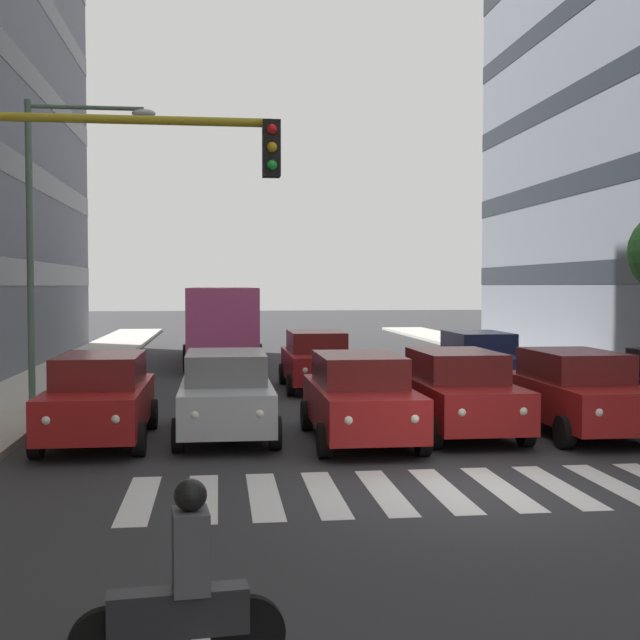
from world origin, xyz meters
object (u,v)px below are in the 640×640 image
object	(u,v)px
car_5	(100,397)
street_lamp_right	(51,221)
car_3	(360,397)
car_4	(226,393)
traffic_light_gantry	(54,239)
bus_behind_traffic	(222,316)
car_row2_1	(479,361)
motorcycle_with_rider	(183,596)
car_1	(576,391)
car_2	(457,391)
car_row2_0	(317,359)

from	to	relation	value
car_5	street_lamp_right	xyz separation A→B (m)	(1.59, -3.65, 3.73)
car_3	car_5	size ratio (longest dim) A/B	1.00
car_4	traffic_light_gantry	size ratio (longest dim) A/B	0.81
car_4	bus_behind_traffic	bearing A→B (deg)	-90.00
car_5	car_row2_1	distance (m)	12.01
motorcycle_with_rider	car_1	bearing A→B (deg)	-127.96
car_3	street_lamp_right	size ratio (longest dim) A/B	0.61
car_2	motorcycle_with_rider	bearing A→B (deg)	62.76
car_5	car_row2_0	world-z (taller)	same
car_3	car_4	xyz separation A→B (m)	(2.61, -0.88, 0.00)
car_row2_1	motorcycle_with_rider	size ratio (longest dim) A/B	2.61
car_row2_1	car_3	bearing A→B (deg)	56.83
car_2	street_lamp_right	size ratio (longest dim) A/B	0.61
car_row2_1	street_lamp_right	xyz separation A→B (m)	(11.50, 3.13, 3.73)
car_row2_0	motorcycle_with_rider	xyz separation A→B (m)	(3.19, 17.87, -0.24)
car_5	car_row2_1	world-z (taller)	same
car_1	car_row2_0	distance (m)	9.21
car_4	car_1	bearing A→B (deg)	175.39
traffic_light_gantry	car_row2_1	bearing A→B (deg)	-129.06
car_2	car_5	bearing A→B (deg)	-0.06
street_lamp_right	car_5	bearing A→B (deg)	113.56
car_5	motorcycle_with_rider	size ratio (longest dim) A/B	2.61
car_row2_0	street_lamp_right	bearing A→B (deg)	30.98
car_3	motorcycle_with_rider	size ratio (longest dim) A/B	2.61
car_5	traffic_light_gantry	xyz separation A→B (m)	(-0.16, 5.23, 2.82)
car_row2_0	traffic_light_gantry	world-z (taller)	traffic_light_gantry
car_4	street_lamp_right	size ratio (longest dim) A/B	0.61
motorcycle_with_rider	car_row2_1	bearing A→B (deg)	-114.97
car_row2_0	street_lamp_right	distance (m)	8.78
traffic_light_gantry	motorcycle_with_rider	bearing A→B (deg)	110.98
street_lamp_right	car_row2_1	bearing A→B (deg)	-164.79
car_3	traffic_light_gantry	distance (m)	7.32
car_3	car_row2_1	world-z (taller)	same
car_4	motorcycle_with_rider	world-z (taller)	car_4
car_row2_0	traffic_light_gantry	bearing A→B (deg)	68.69
car_1	street_lamp_right	world-z (taller)	street_lamp_right
car_4	car_row2_1	xyz separation A→B (m)	(-7.43, -6.50, 0.00)
motorcycle_with_rider	traffic_light_gantry	world-z (taller)	traffic_light_gantry
car_1	car_5	distance (m)	9.71
car_1	car_row2_0	xyz separation A→B (m)	(4.47, -8.05, 0.00)
car_3	car_row2_1	size ratio (longest dim) A/B	1.00
bus_behind_traffic	traffic_light_gantry	distance (m)	22.09
car_4	car_row2_0	size ratio (longest dim) A/B	1.00
car_2	car_4	xyz separation A→B (m)	(4.77, -0.28, 0.00)
bus_behind_traffic	street_lamp_right	bearing A→B (deg)	72.63
car_3	street_lamp_right	xyz separation A→B (m)	(6.68, -4.25, 3.73)
car_row2_0	traffic_light_gantry	xyz separation A→B (m)	(5.06, 12.97, 2.82)
car_2	street_lamp_right	bearing A→B (deg)	-22.47
street_lamp_right	car_3	bearing A→B (deg)	147.51
car_1	car_4	world-z (taller)	same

